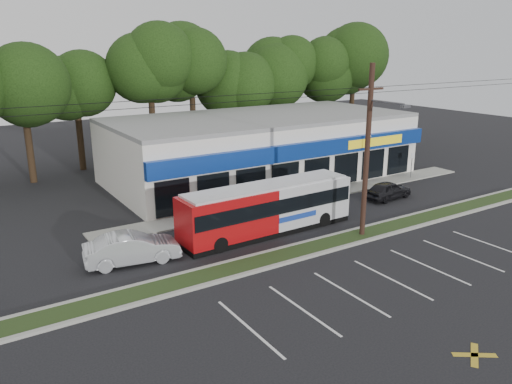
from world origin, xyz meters
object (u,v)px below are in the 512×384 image
object	(u,v)px
metrobus	(268,207)
car_silver	(132,248)
pedestrian_b	(290,192)
car_dark	(388,190)
sign_post	(412,161)
lamp_post	(368,154)
utility_pole	(366,147)
pedestrian_a	(304,192)

from	to	relation	value
metrobus	car_silver	size ratio (longest dim) A/B	2.32
pedestrian_b	car_dark	bearing A→B (deg)	149.22
sign_post	metrobus	size ratio (longest dim) A/B	0.20
metrobus	pedestrian_b	world-z (taller)	metrobus
lamp_post	pedestrian_b	xyz separation A→B (m)	(-7.85, -0.30, -1.85)
utility_pole	car_silver	size ratio (longest dim) A/B	10.28
pedestrian_a	metrobus	bearing A→B (deg)	15.68
car_silver	pedestrian_b	distance (m)	13.52
utility_pole	metrobus	bearing A→B (deg)	139.92
utility_pole	pedestrian_a	size ratio (longest dim) A/B	32.15
car_dark	car_silver	world-z (taller)	car_silver
sign_post	utility_pole	bearing A→B (deg)	-149.85
utility_pole	sign_post	distance (m)	15.71
metrobus	car_silver	world-z (taller)	metrobus
lamp_post	sign_post	distance (m)	5.13
metrobus	pedestrian_a	bearing A→B (deg)	31.86
lamp_post	pedestrian_a	size ratio (longest dim) A/B	2.73
metrobus	car_silver	xyz separation A→B (m)	(-8.38, 0.10, -0.80)
sign_post	car_silver	size ratio (longest dim) A/B	0.46
metrobus	pedestrian_a	size ratio (longest dim) A/B	7.26
sign_post	car_silver	distance (m)	26.11
metrobus	car_dark	size ratio (longest dim) A/B	2.86
sign_post	pedestrian_a	xyz separation A→B (m)	(-11.77, -0.35, -0.78)
lamp_post	car_silver	bearing A→B (deg)	-168.57
car_silver	pedestrian_a	world-z (taller)	car_silver
utility_pole	metrobus	size ratio (longest dim) A/B	4.43
pedestrian_b	lamp_post	bearing A→B (deg)	175.18
sign_post	pedestrian_b	distance (m)	12.88
pedestrian_a	pedestrian_b	xyz separation A→B (m)	(-1.08, 0.28, 0.04)
utility_pole	car_dark	world-z (taller)	utility_pole
car_silver	pedestrian_a	bearing A→B (deg)	-66.48
utility_pole	car_dark	size ratio (longest dim) A/B	12.67
car_dark	pedestrian_a	size ratio (longest dim) A/B	2.54
lamp_post	sign_post	bearing A→B (deg)	-2.58
pedestrian_b	car_silver	bearing A→B (deg)	9.78
metrobus	car_dark	xyz separation A→B (m)	(11.37, 1.00, -0.93)
utility_pole	pedestrian_b	world-z (taller)	utility_pole
lamp_post	pedestrian_a	distance (m)	7.06
pedestrian_a	pedestrian_b	size ratio (longest dim) A/B	0.95
lamp_post	pedestrian_b	world-z (taller)	lamp_post
car_silver	pedestrian_b	world-z (taller)	pedestrian_b
utility_pole	car_silver	world-z (taller)	utility_pole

